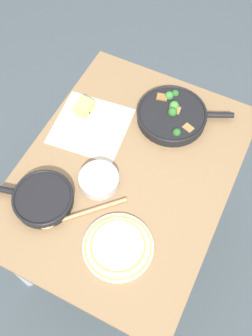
# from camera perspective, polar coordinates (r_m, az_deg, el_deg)

# --- Properties ---
(ground_plane) EXTENTS (14.00, 14.00, 0.00)m
(ground_plane) POSITION_cam_1_polar(r_m,az_deg,el_deg) (2.21, 0.00, -9.91)
(ground_plane) COLOR #424C51
(dining_table_red) EXTENTS (1.08, 0.82, 0.77)m
(dining_table_red) POSITION_cam_1_polar(r_m,az_deg,el_deg) (1.59, 0.00, -2.06)
(dining_table_red) COLOR olive
(dining_table_red) RESTS_ON ground_plane
(skillet_broccoli) EXTENTS (0.30, 0.39, 0.07)m
(skillet_broccoli) POSITION_cam_1_polar(r_m,az_deg,el_deg) (1.63, 7.09, 8.10)
(skillet_broccoli) COLOR black
(skillet_broccoli) RESTS_ON dining_table_red
(skillet_eggs) EXTENTS (0.23, 0.35, 0.05)m
(skillet_eggs) POSITION_cam_1_polar(r_m,az_deg,el_deg) (1.46, -12.62, -4.56)
(skillet_eggs) COLOR black
(skillet_eggs) RESTS_ON dining_table_red
(wooden_spoon) EXTENTS (0.26, 0.26, 0.02)m
(wooden_spoon) POSITION_cam_1_polar(r_m,az_deg,el_deg) (1.42, -8.08, -7.26)
(wooden_spoon) COLOR tan
(wooden_spoon) RESTS_ON dining_table_red
(parchment_sheet) EXTENTS (0.33, 0.34, 0.00)m
(parchment_sheet) POSITION_cam_1_polar(r_m,az_deg,el_deg) (1.62, -5.37, 6.41)
(parchment_sheet) COLOR beige
(parchment_sheet) RESTS_ON dining_table_red
(grater_knife) EXTENTS (0.22, 0.22, 0.02)m
(grater_knife) POSITION_cam_1_polar(r_m,az_deg,el_deg) (1.64, -5.68, 7.75)
(grater_knife) COLOR silver
(grater_knife) RESTS_ON dining_table_red
(cheese_block) EXTENTS (0.08, 0.07, 0.05)m
(cheese_block) POSITION_cam_1_polar(r_m,az_deg,el_deg) (1.66, -6.44, 9.15)
(cheese_block) COLOR #EACC66
(cheese_block) RESTS_ON dining_table_red
(dinner_plate_stack) EXTENTS (0.26, 0.26, 0.03)m
(dinner_plate_stack) POSITION_cam_1_polar(r_m,az_deg,el_deg) (1.37, -1.23, -11.84)
(dinner_plate_stack) COLOR silver
(dinner_plate_stack) RESTS_ON dining_table_red
(prep_bowl_steel) EXTENTS (0.16, 0.16, 0.04)m
(prep_bowl_steel) POSITION_cam_1_polar(r_m,az_deg,el_deg) (1.46, -4.13, -1.83)
(prep_bowl_steel) COLOR #B7B7BC
(prep_bowl_steel) RESTS_ON dining_table_red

